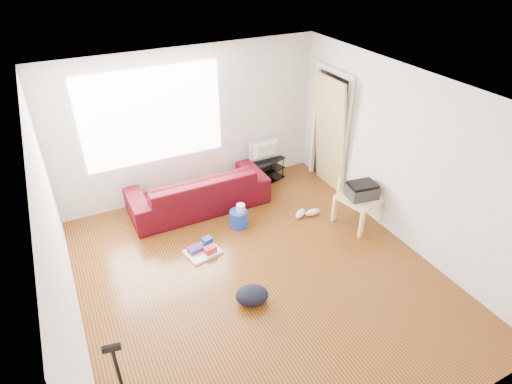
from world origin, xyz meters
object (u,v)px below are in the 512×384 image
side_table (360,201)px  backpack (252,302)px  tv_stand (267,170)px  bucket (239,226)px  cleaning_tray (203,249)px  sofa (200,207)px

side_table → backpack: (-2.25, -0.78, -0.40)m
tv_stand → backpack: tv_stand is taller
side_table → bucket: (-1.73, 0.75, -0.40)m
cleaning_tray → tv_stand: bearing=38.3°
side_table → tv_stand: bearing=110.4°
tv_stand → sofa: bearing=173.2°
side_table → backpack: bearing=-160.9°
sofa → backpack: size_ratio=5.49×
sofa → side_table: size_ratio=3.21×
tv_stand → cleaning_tray: tv_stand is taller
sofa → bucket: sofa is taller
side_table → backpack: side_table is taller
cleaning_tray → backpack: cleaning_tray is taller
bucket → cleaning_tray: (-0.73, -0.35, 0.05)m
backpack → sofa: bearing=105.4°
cleaning_tray → sofa: bearing=72.1°
tv_stand → cleaning_tray: 2.28m
bucket → backpack: (-0.52, -1.53, 0.00)m
side_table → cleaning_tray: side_table is taller
backpack → side_table: bearing=38.5°
backpack → bucket: bearing=90.5°
tv_stand → backpack: (-1.58, -2.59, -0.22)m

